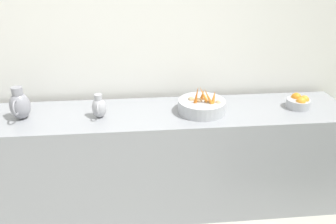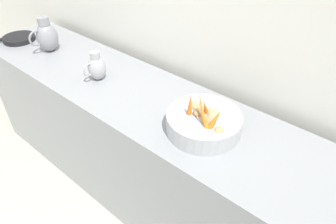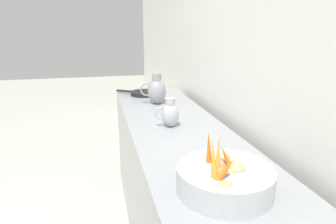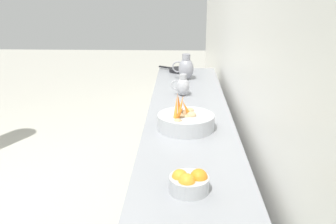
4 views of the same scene
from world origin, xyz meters
name	(u,v)px [view 4 (image 4 of 4)]	position (x,y,z in m)	size (l,w,h in m)	color
ground_plane	(10,205)	(0.00, 0.00, 0.00)	(16.23, 16.23, 0.00)	#ADAA9E
tile_wall_left	(265,43)	(-1.95, 0.63, 1.50)	(0.10, 9.21, 3.00)	white
prep_counter	(188,167)	(-1.53, 0.13, 0.46)	(0.62, 3.14, 0.91)	gray
vegetable_colander	(186,121)	(-1.50, 0.48, 0.97)	(0.38, 0.38, 0.24)	#ADAFB5
orange_bowl	(189,182)	(-1.51, 1.29, 0.96)	(0.19, 0.19, 0.11)	#ADAFB5
metal_pitcher_tall	(186,68)	(-1.52, -0.91, 1.03)	(0.21, 0.15, 0.25)	gray
metal_pitcher_short	(183,86)	(-1.49, -0.32, 1.00)	(0.16, 0.11, 0.19)	#A3A3A8
skillet_on_counter	(180,70)	(-1.46, -1.26, 0.93)	(0.36, 0.28, 0.03)	black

